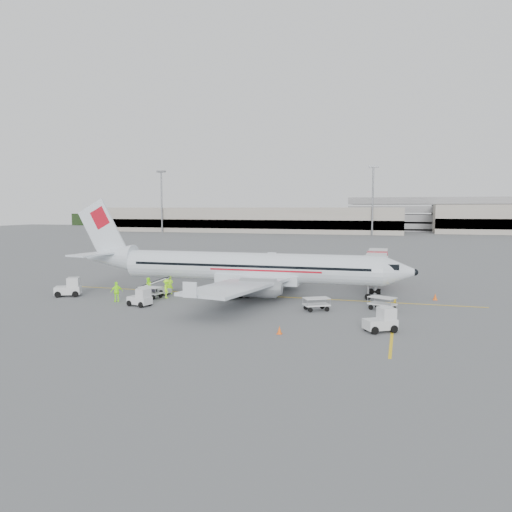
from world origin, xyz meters
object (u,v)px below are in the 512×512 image
Objects in this scene: aircraft at (250,248)px; tug_aft at (68,287)px; jet_bridge at (377,269)px; tug_fore at (380,320)px; tug_mid at (140,297)px; belt_loader at (155,283)px.

aircraft is 18.57m from tug_aft.
jet_bridge is 32.96m from tug_aft.
jet_bridge is 6.14× the size of tug_aft.
tug_fore is 1.07× the size of tug_mid.
tug_aft is at bearing -161.03° from aircraft.
tug_aft is (-17.08, -6.19, -3.84)m from aircraft.
tug_mid is (-21.10, 3.55, -0.06)m from tug_fore.
aircraft is at bearing -143.96° from jet_bridge.
jet_bridge is at bearing 61.02° from tug_fore.
tug_aft is at bearing 136.52° from tug_fore.
aircraft is 12.22m from tug_mid.
aircraft is at bearing 62.30° from tug_mid.
aircraft is 16.86× the size of tug_mid.
belt_loader is 2.07× the size of tug_mid.
belt_loader reaches higher than tug_mid.
tug_aft is (-9.34, 2.39, 0.14)m from tug_mid.
tug_fore is 31.02m from tug_aft.
tug_mid is at bearing -69.32° from belt_loader.
tug_fore is at bearing -87.61° from jet_bridge.
tug_mid is 0.85× the size of tug_aft.
aircraft reaches higher than tug_mid.
tug_mid is at bearing -133.00° from aircraft.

